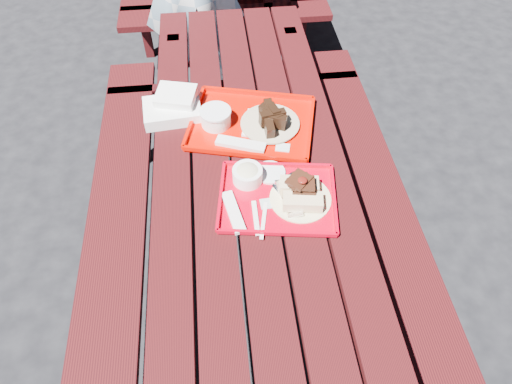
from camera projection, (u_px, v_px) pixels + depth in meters
ground at (253, 273)px, 2.29m from camera, size 60.00×60.00×0.00m
picnic_table_near at (252, 204)px, 1.86m from camera, size 1.41×2.40×0.75m
near_tray at (277, 190)px, 1.62m from camera, size 0.45×0.38×0.13m
far_tray at (249, 123)px, 1.86m from camera, size 0.57×0.50×0.08m
white_cloth at (173, 107)px, 1.90m from camera, size 0.25×0.21×0.10m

